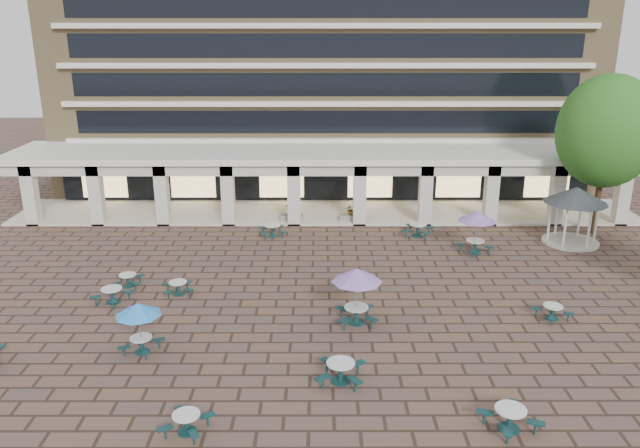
# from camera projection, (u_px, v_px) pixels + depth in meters

# --- Properties ---
(ground) EXTENTS (120.00, 120.00, 0.00)m
(ground) POSITION_uv_depth(u_px,v_px,m) (330.00, 307.00, 28.77)
(ground) COLOR brown
(ground) RESTS_ON ground
(apartment_building) EXTENTS (40.00, 15.50, 25.20)m
(apartment_building) POSITION_uv_depth(u_px,v_px,m) (325.00, 21.00, 49.10)
(apartment_building) COLOR #9E8459
(apartment_building) RESTS_ON ground
(retail_arcade) EXTENTS (42.00, 6.60, 4.40)m
(retail_arcade) POSITION_uv_depth(u_px,v_px,m) (326.00, 171.00, 41.92)
(retail_arcade) COLOR white
(retail_arcade) RESTS_ON ground
(picnic_table_1) EXTENTS (1.77, 1.77, 0.68)m
(picnic_table_1) POSITION_uv_depth(u_px,v_px,m) (187.00, 421.00, 19.87)
(picnic_table_1) COLOR #123738
(picnic_table_1) RESTS_ON ground
(picnic_table_2) EXTENTS (1.95, 1.95, 0.79)m
(picnic_table_2) POSITION_uv_depth(u_px,v_px,m) (341.00, 370.00, 22.67)
(picnic_table_2) COLOR #123738
(picnic_table_2) RESTS_ON ground
(picnic_table_3) EXTENTS (2.11, 2.11, 0.77)m
(picnic_table_3) POSITION_uv_depth(u_px,v_px,m) (510.00, 417.00, 20.01)
(picnic_table_3) COLOR #123738
(picnic_table_3) RESTS_ON ground
(picnic_table_4) EXTENTS (1.83, 1.83, 2.12)m
(picnic_table_4) POSITION_uv_depth(u_px,v_px,m) (138.00, 311.00, 24.29)
(picnic_table_4) COLOR #123738
(picnic_table_4) RESTS_ON ground
(picnic_table_5) EXTENTS (1.97, 1.97, 0.72)m
(picnic_table_5) POSITION_uv_depth(u_px,v_px,m) (112.00, 294.00, 29.11)
(picnic_table_5) COLOR #123738
(picnic_table_5) RESTS_ON ground
(picnic_table_6) EXTENTS (2.21, 2.21, 2.55)m
(picnic_table_6) POSITION_uv_depth(u_px,v_px,m) (357.00, 277.00, 26.56)
(picnic_table_6) COLOR #123738
(picnic_table_6) RESTS_ON ground
(picnic_table_7) EXTENTS (1.76, 1.76, 0.65)m
(picnic_table_7) POSITION_uv_depth(u_px,v_px,m) (553.00, 311.00, 27.51)
(picnic_table_7) COLOR #123738
(picnic_table_7) RESTS_ON ground
(picnic_table_8) EXTENTS (1.48, 1.48, 0.64)m
(picnic_table_8) POSITION_uv_depth(u_px,v_px,m) (128.00, 279.00, 30.90)
(picnic_table_8) COLOR #123738
(picnic_table_8) RESTS_ON ground
(picnic_table_9) EXTENTS (1.70, 1.70, 0.65)m
(picnic_table_9) POSITION_uv_depth(u_px,v_px,m) (178.00, 287.00, 30.00)
(picnic_table_9) COLOR #123738
(picnic_table_9) RESTS_ON ground
(picnic_table_11) EXTENTS (2.15, 2.15, 2.48)m
(picnic_table_11) POSITION_uv_depth(u_px,v_px,m) (477.00, 218.00, 34.85)
(picnic_table_11) COLOR #123738
(picnic_table_11) RESTS_ON ground
(picnic_table_12) EXTENTS (1.88, 1.88, 0.74)m
(picnic_table_12) POSITION_uv_depth(u_px,v_px,m) (272.00, 229.00, 38.14)
(picnic_table_12) COLOR #123738
(picnic_table_12) RESTS_ON ground
(picnic_table_13) EXTENTS (2.12, 2.12, 0.79)m
(picnic_table_13) POSITION_uv_depth(u_px,v_px,m) (418.00, 229.00, 38.14)
(picnic_table_13) COLOR #123738
(picnic_table_13) RESTS_ON ground
(gazebo) EXTENTS (3.65, 3.65, 3.40)m
(gazebo) POSITION_uv_depth(u_px,v_px,m) (575.00, 202.00, 36.33)
(gazebo) COLOR beige
(gazebo) RESTS_ON ground
(tree_east_c) EXTENTS (5.86, 5.86, 9.76)m
(tree_east_c) POSITION_uv_depth(u_px,v_px,m) (607.00, 131.00, 36.83)
(tree_east_c) COLOR #403019
(tree_east_c) RESTS_ON ground
(planter_left) EXTENTS (1.50, 0.77, 1.35)m
(planter_left) POSITION_uv_depth(u_px,v_px,m) (292.00, 213.00, 40.85)
(planter_left) COLOR gray
(planter_left) RESTS_ON ground
(planter_right) EXTENTS (1.50, 0.70, 1.21)m
(planter_right) POSITION_uv_depth(u_px,v_px,m) (351.00, 215.00, 40.90)
(planter_right) COLOR gray
(planter_right) RESTS_ON ground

